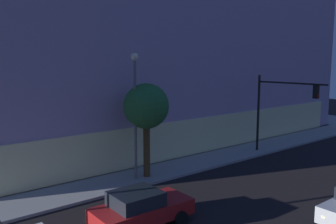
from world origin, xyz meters
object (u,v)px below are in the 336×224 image
Objects in this scene: modern_building at (123,34)px; street_lamp_sidewalk at (135,100)px; sidewalk_tree at (146,107)px; car_red at (141,208)px; traffic_light_far_corner at (279,102)px.

modern_building is 18.10m from street_lamp_sidewalk.
sidewalk_tree is 7.28m from car_red.
sidewalk_tree is (0.79, 0.02, -0.46)m from street_lamp_sidewalk.
traffic_light_far_corner is 15.17m from car_red.
sidewalk_tree is at bearing -117.22° from modern_building.
traffic_light_far_corner is at bearing -9.96° from sidewalk_tree.
car_red is at bearing -167.66° from traffic_light_far_corner.
street_lamp_sidewalk reaches higher than traffic_light_far_corner.
modern_building is 8.09× the size of car_red.
traffic_light_far_corner reaches higher than car_red.
sidewalk_tree reaches higher than car_red.
street_lamp_sidewalk is 7.12m from car_red.
street_lamp_sidewalk is 0.92m from sidewalk_tree.
street_lamp_sidewalk reaches higher than car_red.
sidewalk_tree is at bearing 52.33° from car_red.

